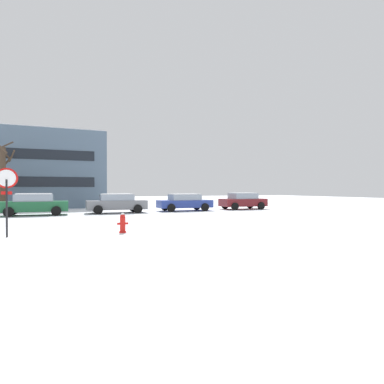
% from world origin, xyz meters
% --- Properties ---
extents(ground_plane, '(120.00, 120.00, 0.00)m').
position_xyz_m(ground_plane, '(0.00, 0.00, 0.00)').
color(ground_plane, white).
extents(road_surface, '(80.00, 9.46, 0.00)m').
position_xyz_m(road_surface, '(0.00, 3.73, 0.00)').
color(road_surface, silver).
rests_on(road_surface, ground).
extents(stop_sign, '(0.76, 0.10, 2.58)m').
position_xyz_m(stop_sign, '(-1.31, -1.62, 1.81)').
color(stop_sign, black).
rests_on(stop_sign, ground).
extents(fire_hydrant, '(0.44, 0.30, 0.81)m').
position_xyz_m(fire_hydrant, '(2.90, -2.03, 0.41)').
color(fire_hydrant, red).
rests_on(fire_hydrant, ground).
extents(parked_car_green, '(4.40, 2.20, 1.49)m').
position_xyz_m(parked_car_green, '(-0.85, 9.18, 0.76)').
color(parked_car_green, '#1E6038').
rests_on(parked_car_green, ground).
extents(parked_car_gray, '(4.42, 2.16, 1.44)m').
position_xyz_m(parked_car_gray, '(4.70, 9.16, 0.74)').
color(parked_car_gray, slate).
rests_on(parked_car_gray, ground).
extents(parked_car_blue, '(4.46, 2.16, 1.40)m').
position_xyz_m(parked_car_blue, '(10.25, 9.31, 0.72)').
color(parked_car_blue, '#283D93').
rests_on(parked_car_blue, ground).
extents(parked_car_maroon, '(4.05, 2.20, 1.46)m').
position_xyz_m(parked_car_maroon, '(15.81, 9.27, 0.74)').
color(parked_car_maroon, maroon).
rests_on(parked_car_maroon, ground).
extents(tree_far_right, '(1.71, 1.59, 5.64)m').
position_xyz_m(tree_far_right, '(-3.44, 13.89, 2.59)').
color(tree_far_right, '#423326').
rests_on(tree_far_right, ground).
extents(tree_far_mid, '(1.68, 1.52, 5.50)m').
position_xyz_m(tree_far_mid, '(-3.09, 12.66, 2.71)').
color(tree_far_mid, '#423326').
rests_on(tree_far_mid, ground).
extents(building_far_left, '(11.46, 11.55, 7.37)m').
position_xyz_m(building_far_left, '(-0.65, 21.97, 3.68)').
color(building_far_left, slate).
rests_on(building_far_left, ground).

